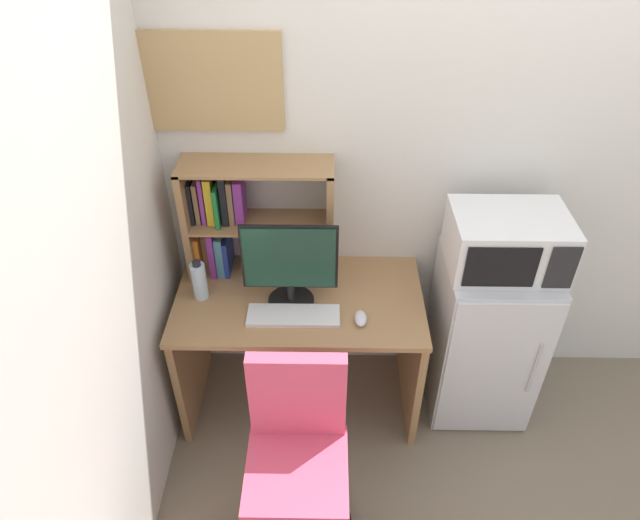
# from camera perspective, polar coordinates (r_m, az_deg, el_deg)

# --- Properties ---
(wall_back) EXTENTS (6.40, 0.04, 2.60)m
(wall_back) POSITION_cam_1_polar(r_m,az_deg,el_deg) (2.94, 25.88, 9.03)
(wall_back) COLOR silver
(wall_back) RESTS_ON ground_plane
(desk) EXTENTS (1.18, 0.65, 0.74)m
(desk) POSITION_cam_1_polar(r_m,az_deg,el_deg) (2.86, -2.01, -7.23)
(desk) COLOR #997047
(desk) RESTS_ON ground_plane
(hutch_bookshelf) EXTENTS (0.70, 0.23, 0.59)m
(hutch_bookshelf) POSITION_cam_1_polar(r_m,az_deg,el_deg) (2.72, -8.22, 4.32)
(hutch_bookshelf) COLOR #997047
(hutch_bookshelf) RESTS_ON desk
(monitor) EXTENTS (0.43, 0.22, 0.43)m
(monitor) POSITION_cam_1_polar(r_m,az_deg,el_deg) (2.53, -3.06, -0.38)
(monitor) COLOR black
(monitor) RESTS_ON desk
(keyboard) EXTENTS (0.42, 0.14, 0.02)m
(keyboard) POSITION_cam_1_polar(r_m,az_deg,el_deg) (2.60, -2.68, -5.61)
(keyboard) COLOR silver
(keyboard) RESTS_ON desk
(computer_mouse) EXTENTS (0.06, 0.10, 0.03)m
(computer_mouse) POSITION_cam_1_polar(r_m,az_deg,el_deg) (2.58, 4.10, -5.85)
(computer_mouse) COLOR silver
(computer_mouse) RESTS_ON desk
(water_bottle) EXTENTS (0.07, 0.07, 0.21)m
(water_bottle) POSITION_cam_1_polar(r_m,az_deg,el_deg) (2.70, -12.03, -2.03)
(water_bottle) COLOR silver
(water_bottle) RESTS_ON desk
(mini_fridge) EXTENTS (0.50, 0.50, 0.92)m
(mini_fridge) POSITION_cam_1_polar(r_m,az_deg,el_deg) (3.03, 16.13, -7.41)
(mini_fridge) COLOR silver
(mini_fridge) RESTS_ON ground_plane
(microwave) EXTENTS (0.51, 0.37, 0.27)m
(microwave) POSITION_cam_1_polar(r_m,az_deg,el_deg) (2.66, 18.29, 1.74)
(microwave) COLOR silver
(microwave) RESTS_ON mini_fridge
(desk_chair) EXTENTS (0.48, 0.48, 0.92)m
(desk_chair) POSITION_cam_1_polar(r_m,az_deg,el_deg) (2.52, -2.25, -19.93)
(desk_chair) COLOR black
(desk_chair) RESTS_ON ground_plane
(wall_corkboard) EXTENTS (0.59, 0.02, 0.43)m
(wall_corkboard) POSITION_cam_1_polar(r_m,az_deg,el_deg) (2.54, -10.69, 17.10)
(wall_corkboard) COLOR tan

